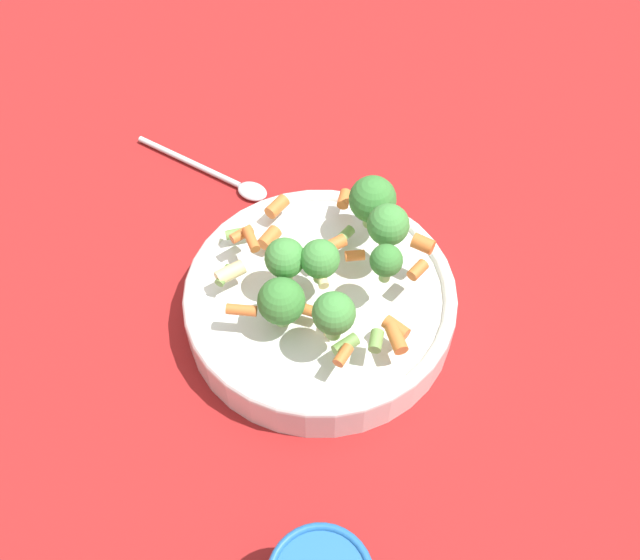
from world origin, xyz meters
TOP-DOWN VIEW (x-y plane):
  - ground_plane at (0.00, 0.00)m, footprint 3.00×3.00m
  - bowl at (0.00, 0.00)m, footprint 0.26×0.26m
  - pasta_salad at (-0.01, -0.00)m, footprint 0.21×0.21m
  - spoon at (0.09, -0.20)m, footprint 0.15×0.12m

SIDE VIEW (x-z plane):
  - ground_plane at x=0.00m, z-range 0.00..0.00m
  - spoon at x=0.09m, z-range 0.00..0.01m
  - bowl at x=0.00m, z-range 0.00..0.05m
  - pasta_salad at x=-0.01m, z-range 0.05..0.13m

